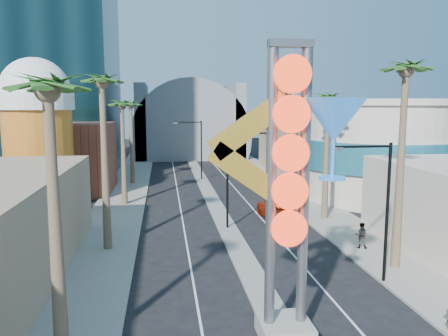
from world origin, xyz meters
TOP-DOWN VIEW (x-y plane):
  - sidewalk_west at (-9.50, 35.00)m, footprint 5.00×100.00m
  - sidewalk_east at (9.50, 35.00)m, footprint 5.00×100.00m
  - median at (0.00, 38.00)m, footprint 1.60×84.00m
  - brick_filler_west at (-16.00, 38.00)m, footprint 10.00×10.00m
  - filler_east at (16.00, 48.00)m, footprint 10.00×20.00m
  - beer_mug at (-17.00, 30.00)m, footprint 7.00×7.00m
  - turquoise_building at (18.00, 30.00)m, footprint 16.60×16.60m
  - canopy at (0.00, 72.00)m, footprint 22.00×16.00m
  - neon_sign at (0.82, 2.96)m, footprint 6.53×2.60m
  - streetlight_0 at (0.55, 20.00)m, footprint 3.79×0.25m
  - streetlight_1 at (-0.55, 44.00)m, footprint 3.79×0.25m
  - streetlight_2 at (6.72, 8.00)m, footprint 3.45×0.25m
  - palm_0 at (-9.00, 2.00)m, footprint 2.40×2.40m
  - palm_1 at (-9.00, 16.00)m, footprint 2.40×2.40m
  - palm_2 at (-9.00, 30.00)m, footprint 2.40×2.40m
  - palm_3 at (-9.00, 42.00)m, footprint 2.40×2.40m
  - palm_5 at (9.00, 10.00)m, footprint 2.40×2.40m
  - palm_6 at (9.00, 22.00)m, footprint 2.40×2.40m
  - palm_7 at (9.00, 34.00)m, footprint 2.40×2.40m
  - red_pickup at (5.01, 22.09)m, footprint 3.19×6.14m
  - pedestrian_b at (8.46, 13.60)m, footprint 1.09×1.00m

SIDE VIEW (x-z plane):
  - sidewalk_west at x=-9.50m, z-range 0.00..0.15m
  - sidewalk_east at x=9.50m, z-range 0.00..0.15m
  - median at x=0.00m, z-range 0.00..0.15m
  - red_pickup at x=5.01m, z-range 0.00..1.65m
  - pedestrian_b at x=8.46m, z-range 0.15..1.96m
  - brick_filler_west at x=-16.00m, z-range 0.00..8.00m
  - canopy at x=0.00m, z-range -6.69..15.31m
  - streetlight_2 at x=6.72m, z-range 0.83..8.83m
  - streetlight_0 at x=0.55m, z-range 0.88..8.88m
  - streetlight_1 at x=-0.55m, z-range 0.88..8.88m
  - filler_east at x=16.00m, z-range 0.00..10.00m
  - turquoise_building at x=18.00m, z-range -0.05..10.55m
  - neon_sign at x=0.82m, z-range 1.03..13.58m
  - beer_mug at x=-17.00m, z-range 0.59..15.09m
  - palm_2 at x=-9.00m, z-range 3.88..15.08m
  - palm_3 at x=-9.00m, z-range 3.88..15.08m
  - palm_0 at x=-9.00m, z-range 4.08..15.78m
  - palm_6 at x=9.00m, z-range 4.08..15.78m
  - palm_1 at x=-9.00m, z-range 4.47..17.17m
  - palm_7 at x=9.00m, z-range 4.47..17.17m
  - palm_5 at x=9.00m, z-range 4.67..17.87m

